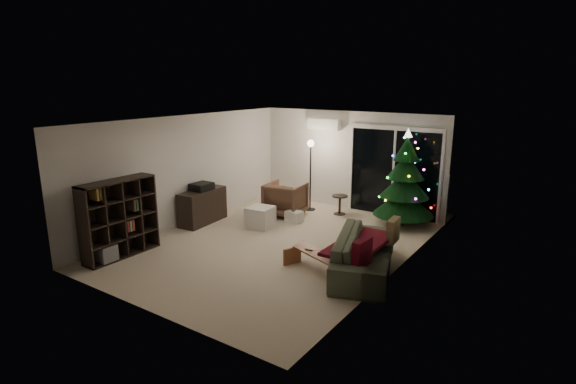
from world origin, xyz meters
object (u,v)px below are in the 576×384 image
sofa (364,253)px  coffee_table (316,261)px  bookshelf (113,217)px  media_cabinet (203,206)px  armchair (286,199)px  christmas_tree (405,178)px

sofa → coffee_table: (-0.72, -0.43, -0.17)m
bookshelf → media_cabinet: (0.00, 2.34, -0.35)m
bookshelf → armchair: bookshelf is taller
coffee_table → christmas_tree: size_ratio=0.48×
coffee_table → christmas_tree: 3.45m
bookshelf → media_cabinet: 2.37m
armchair → coffee_table: size_ratio=0.85×
sofa → christmas_tree: size_ratio=1.04×
bookshelf → sofa: bookshelf is taller
sofa → armchair: bearing=38.1°
coffee_table → christmas_tree: (0.36, 3.30, 0.94)m
bookshelf → media_cabinet: bearing=101.5°
armchair → coffee_table: (2.31, -2.42, -0.24)m
media_cabinet → sofa: 4.32m
sofa → christmas_tree: christmas_tree is taller
media_cabinet → coffee_table: media_cabinet is taller
bookshelf → sofa: (4.30, 1.92, -0.40)m
sofa → bookshelf: bearing=95.5°
bookshelf → media_cabinet: size_ratio=1.18×
media_cabinet → bookshelf: bearing=-95.3°
media_cabinet → coffee_table: 3.69m
coffee_table → media_cabinet: bearing=-172.1°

